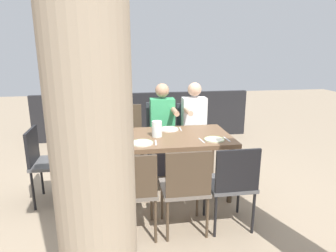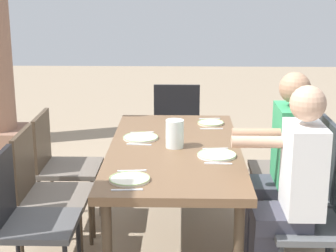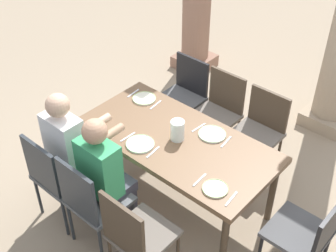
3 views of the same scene
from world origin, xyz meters
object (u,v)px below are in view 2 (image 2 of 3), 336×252
(chair_west_north, at_px, (24,216))
(chair_mid_north, at_px, (43,187))
(plate_3, at_px, (211,123))
(chair_west_south, at_px, (325,215))
(diner_man_white, at_px, (290,190))
(chair_east_north, at_px, (60,161))
(chair_head_east, at_px, (177,126))
(water_pitcher, at_px, (174,135))
(plate_0, at_px, (130,179))
(chair_east_south, at_px, (293,161))
(plate_2, at_px, (141,137))
(dining_table, at_px, (175,157))
(plate_1, at_px, (217,155))
(diner_woman_green, at_px, (280,164))
(chair_mid_south, at_px, (308,183))

(chair_west_north, xyz_separation_m, chair_mid_north, (0.46, 0.00, -0.00))
(chair_west_north, xyz_separation_m, plate_3, (1.23, -1.13, 0.23))
(chair_west_south, relative_size, diner_man_white, 0.73)
(chair_west_north, bearing_deg, diner_man_white, -89.88)
(chair_east_north, xyz_separation_m, chair_head_east, (0.96, -0.85, 0.01))
(plate_3, bearing_deg, water_pitcher, 155.77)
(plate_0, bearing_deg, chair_east_south, -49.19)
(diner_man_white, distance_m, plate_2, 1.21)
(water_pitcher, bearing_deg, chair_east_north, 69.01)
(dining_table, relative_size, chair_east_north, 2.01)
(chair_mid_north, height_order, water_pitcher, water_pitcher)
(dining_table, relative_size, chair_mid_north, 1.99)
(plate_1, bearing_deg, dining_table, 56.15)
(chair_head_east, bearing_deg, dining_table, 180.00)
(chair_west_south, xyz_separation_m, plate_3, (1.23, 0.59, 0.21))
(chair_east_north, xyz_separation_m, plate_0, (-0.96, -0.61, 0.23))
(chair_mid_north, height_order, diner_man_white, diner_man_white)
(chair_head_east, bearing_deg, chair_mid_north, 149.48)
(diner_woman_green, xyz_separation_m, plate_1, (-0.02, 0.41, 0.07))
(diner_woman_green, bearing_deg, plate_2, 68.42)
(chair_east_south, bearing_deg, plate_1, 130.82)
(plate_2, bearing_deg, chair_head_east, -12.45)
(chair_west_south, relative_size, plate_2, 3.79)
(chair_east_south, height_order, diner_man_white, diner_man_white)
(chair_west_north, bearing_deg, plate_3, -42.41)
(dining_table, distance_m, chair_east_south, 0.93)
(chair_mid_north, xyz_separation_m, plate_0, (-0.46, -0.61, 0.24))
(diner_woman_green, bearing_deg, water_pitcher, 76.04)
(water_pitcher, bearing_deg, plate_3, -24.23)
(chair_east_south, distance_m, chair_head_east, 1.29)
(chair_west_south, xyz_separation_m, plate_2, (0.82, 1.10, 0.21))
(dining_table, distance_m, plate_3, 0.67)
(chair_west_south, bearing_deg, chair_east_south, -0.13)
(plate_0, relative_size, water_pitcher, 1.24)
(chair_east_north, height_order, water_pitcher, water_pitcher)
(dining_table, bearing_deg, chair_mid_south, -100.56)
(plate_1, bearing_deg, diner_man_white, -138.41)
(chair_mid_south, xyz_separation_m, plate_1, (-0.02, 0.59, 0.19))
(chair_mid_south, bearing_deg, chair_east_north, 74.01)
(plate_1, distance_m, water_pitcher, 0.34)
(chair_mid_north, relative_size, chair_east_south, 0.94)
(plate_0, height_order, plate_1, same)
(chair_mid_north, xyz_separation_m, plate_3, (0.77, -1.13, 0.24))
(chair_mid_north, height_order, plate_2, chair_mid_north)
(chair_west_north, distance_m, diner_woman_green, 1.61)
(water_pitcher, bearing_deg, plate_2, 50.79)
(dining_table, distance_m, chair_west_south, 1.07)
(plate_2, distance_m, plate_3, 0.66)
(diner_man_white, distance_m, plate_1, 0.59)
(diner_man_white, bearing_deg, water_pitcher, 46.73)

